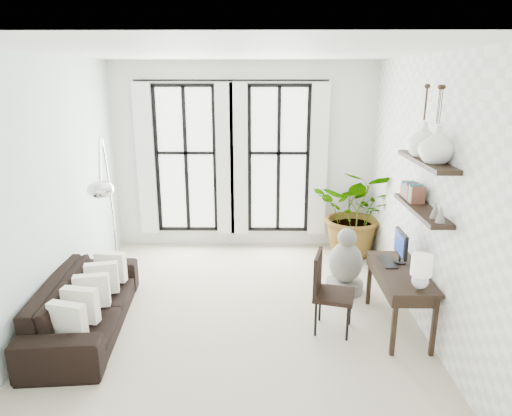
{
  "coord_description": "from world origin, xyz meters",
  "views": [
    {
      "loc": [
        0.31,
        -5.32,
        2.94
      ],
      "look_at": [
        0.24,
        0.3,
        1.32
      ],
      "focal_mm": 32.0,
      "sensor_mm": 36.0,
      "label": 1
    }
  ],
  "objects_px": {
    "arc_lamp": "(105,174)",
    "buddha": "(345,265)",
    "plant": "(357,212)",
    "sofa": "(85,304)",
    "desk": "(402,276)",
    "desk_chair": "(327,287)"
  },
  "relations": [
    {
      "from": "arc_lamp",
      "to": "buddha",
      "type": "distance_m",
      "value": 3.47
    },
    {
      "from": "plant",
      "to": "buddha",
      "type": "height_order",
      "value": "plant"
    },
    {
      "from": "sofa",
      "to": "plant",
      "type": "height_order",
      "value": "plant"
    },
    {
      "from": "arc_lamp",
      "to": "desk",
      "type": "bearing_deg",
      "value": -12.16
    },
    {
      "from": "desk_chair",
      "to": "buddha",
      "type": "distance_m",
      "value": 1.1
    },
    {
      "from": "buddha",
      "to": "arc_lamp",
      "type": "bearing_deg",
      "value": -175.73
    },
    {
      "from": "desk",
      "to": "sofa",
      "type": "bearing_deg",
      "value": -179.85
    },
    {
      "from": "desk",
      "to": "desk_chair",
      "type": "distance_m",
      "value": 0.88
    },
    {
      "from": "sofa",
      "to": "buddha",
      "type": "height_order",
      "value": "buddha"
    },
    {
      "from": "sofa",
      "to": "buddha",
      "type": "xyz_separation_m",
      "value": [
        3.29,
        1.03,
        0.07
      ]
    },
    {
      "from": "desk_chair",
      "to": "sofa",
      "type": "bearing_deg",
      "value": -164.75
    },
    {
      "from": "desk_chair",
      "to": "arc_lamp",
      "type": "xyz_separation_m",
      "value": [
        -2.78,
        0.77,
        1.19
      ]
    },
    {
      "from": "sofa",
      "to": "arc_lamp",
      "type": "height_order",
      "value": "arc_lamp"
    },
    {
      "from": "desk_chair",
      "to": "arc_lamp",
      "type": "height_order",
      "value": "arc_lamp"
    },
    {
      "from": "plant",
      "to": "desk_chair",
      "type": "distance_m",
      "value": 2.54
    },
    {
      "from": "desk",
      "to": "arc_lamp",
      "type": "bearing_deg",
      "value": 167.84
    },
    {
      "from": "sofa",
      "to": "buddha",
      "type": "bearing_deg",
      "value": -77.54
    },
    {
      "from": "sofa",
      "to": "arc_lamp",
      "type": "distance_m",
      "value": 1.63
    },
    {
      "from": "desk",
      "to": "desk_chair",
      "type": "relative_size",
      "value": 1.31
    },
    {
      "from": "desk_chair",
      "to": "arc_lamp",
      "type": "bearing_deg",
      "value": 179.27
    },
    {
      "from": "plant",
      "to": "desk",
      "type": "distance_m",
      "value": 2.41
    },
    {
      "from": "desk",
      "to": "buddha",
      "type": "distance_m",
      "value": 1.16
    }
  ]
}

